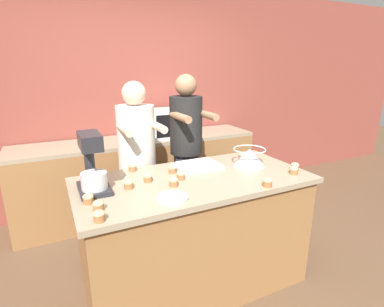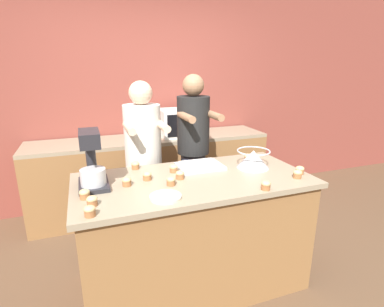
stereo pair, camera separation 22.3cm
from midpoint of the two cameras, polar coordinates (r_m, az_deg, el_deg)
ground_plane at (r=2.73m, az=-2.12°, el=-23.14°), size 16.00×16.00×0.00m
back_wall at (r=3.83m, az=-13.47°, el=10.18°), size 10.00×0.06×2.70m
island_counter at (r=2.46m, az=-2.24°, el=-14.77°), size 1.76×0.85×0.93m
back_counter at (r=3.70m, az=-11.32°, el=-4.14°), size 2.80×0.60×0.92m
person_left at (r=2.80m, az=-12.53°, el=-2.52°), size 0.35×0.51×1.61m
person_right at (r=2.93m, az=-3.26°, el=-0.55°), size 0.33×0.49×1.66m
stand_mixer at (r=2.12m, az=-21.41°, el=-2.29°), size 0.20×0.30×0.40m
mixing_bowl at (r=2.53m, az=8.38°, el=-0.62°), size 0.27×0.27×0.15m
baking_tray at (r=2.47m, az=-1.56°, el=-2.30°), size 0.37×0.27×0.04m
microwave_oven at (r=3.63m, az=-6.40°, el=5.85°), size 0.50×0.40×0.32m
small_plate at (r=1.92m, az=-7.19°, el=-8.45°), size 0.21×0.21×0.02m
cupcake_0 at (r=1.76m, az=-20.88°, el=-11.11°), size 0.07×0.07×0.06m
cupcake_1 at (r=2.41m, az=16.36°, el=-3.12°), size 0.07×0.07×0.06m
cupcake_2 at (r=2.36m, az=-6.46°, el=-3.00°), size 0.07×0.07×0.06m
cupcake_3 at (r=1.88m, az=-20.76°, el=-9.30°), size 0.07×0.07×0.06m
cupcake_4 at (r=2.13m, az=11.30°, el=-5.44°), size 0.07×0.07×0.06m
cupcake_5 at (r=2.21m, az=-11.29°, el=-4.54°), size 0.07×0.07×0.06m
cupcake_6 at (r=2.22m, az=-5.03°, el=-4.19°), size 0.07×0.07×0.06m
cupcake_7 at (r=2.51m, az=16.65°, el=-2.40°), size 0.07×0.07×0.06m
cupcake_8 at (r=2.46m, az=-13.86°, el=-2.58°), size 0.07×0.07×0.06m
cupcake_9 at (r=2.71m, az=7.23°, el=-0.42°), size 0.07×0.07×0.06m
cupcake_10 at (r=2.13m, az=-14.97°, el=-5.69°), size 0.07×0.07×0.06m
cupcake_11 at (r=2.11m, az=-6.56°, el=-5.41°), size 0.07×0.07×0.06m
cupcake_12 at (r=1.99m, az=-22.29°, el=-8.02°), size 0.07×0.07×0.06m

